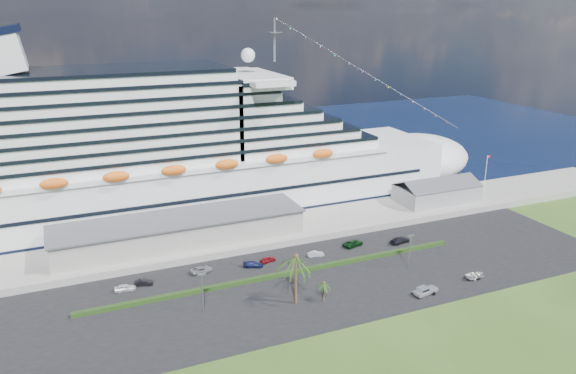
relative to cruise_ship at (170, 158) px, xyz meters
name	(u,v)px	position (x,y,z in m)	size (l,w,h in m)	color
ground	(349,303)	(21.53, -64.00, -16.69)	(420.00, 420.00, 0.00)	#2D4B19
asphalt_lot	(324,279)	(21.53, -53.00, -16.63)	(140.00, 38.00, 0.12)	black
wharf	(275,229)	(21.53, -24.00, -15.79)	(240.00, 20.00, 1.80)	gray
water	(191,154)	(21.53, 66.00, -16.68)	(420.00, 160.00, 0.02)	black
cruise_ship	(170,158)	(0.00, 0.00, 0.00)	(191.00, 38.00, 54.00)	silver
terminal_building	(180,229)	(-3.47, -24.00, -11.68)	(61.00, 15.00, 6.30)	gray
port_shed	(437,192)	(73.53, -24.00, -12.30)	(24.00, 12.31, 7.37)	gray
flagpole	(486,173)	(91.57, -24.00, -8.43)	(1.08, 0.16, 12.00)	silver
hedge	(282,274)	(13.53, -48.00, -16.12)	(88.00, 1.10, 0.90)	black
lamp_post_left	(202,288)	(-6.47, -56.00, -11.35)	(1.60, 0.35, 8.27)	gray
lamp_post_right	(410,247)	(41.53, -56.00, -11.35)	(1.60, 0.35, 8.27)	gray
palm_tall	(296,262)	(11.53, -60.00, -7.49)	(8.82, 8.82, 11.13)	#47301E
palm_short	(324,285)	(17.03, -61.50, -13.03)	(3.53, 3.53, 4.56)	#47301E
parked_car_0	(125,288)	(-19.31, -41.26, -15.82)	(1.78, 4.42, 1.51)	silver
parked_car_1	(144,282)	(-15.33, -40.22, -15.91)	(1.40, 4.03, 1.33)	black
parked_car_2	(201,270)	(-2.39, -39.30, -15.87)	(2.33, 5.06, 1.41)	gray
parked_car_3	(253,264)	(9.22, -41.20, -15.90)	(1.89, 4.65, 1.35)	#141B46
parked_car_4	(268,259)	(13.28, -40.15, -15.90)	(1.59, 3.95, 1.34)	maroon
parked_car_5	(316,254)	(24.89, -41.81, -15.92)	(1.38, 3.96, 1.30)	silver
parked_car_6	(353,243)	(36.10, -40.04, -15.81)	(2.53, 5.49, 1.53)	black
parked_car_7	(400,240)	(47.91, -43.08, -15.78)	(2.22, 5.45, 1.58)	black
pickup_truck	(425,291)	(37.46, -67.58, -15.57)	(5.45, 2.73, 1.83)	black
boat_trailer	(475,275)	(51.83, -66.06, -15.58)	(5.22, 3.40, 1.50)	gray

